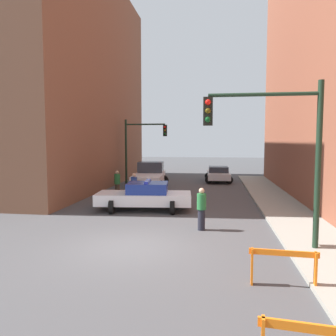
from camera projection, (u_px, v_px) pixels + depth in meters
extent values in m
plane|color=#424244|center=(130.00, 247.00, 10.73)|extent=(120.00, 120.00, 0.00)
cube|color=gray|center=(330.00, 255.00, 9.84)|extent=(2.40, 44.00, 0.12)
cube|color=brown|center=(26.00, 82.00, 25.57)|extent=(14.00, 20.00, 16.07)
cylinder|color=black|center=(318.00, 165.00, 10.11)|extent=(0.18, 0.18, 5.20)
cylinder|color=black|center=(263.00, 94.00, 10.17)|extent=(3.40, 0.12, 0.12)
cube|color=black|center=(208.00, 111.00, 10.45)|extent=(0.30, 0.22, 0.90)
sphere|color=red|center=(208.00, 102.00, 10.28)|extent=(0.18, 0.18, 0.18)
sphere|color=#4C3D0C|center=(208.00, 111.00, 10.31)|extent=(0.18, 0.18, 0.18)
sphere|color=#0C4219|center=(208.00, 120.00, 10.33)|extent=(0.18, 0.18, 0.18)
cylinder|color=black|center=(126.00, 152.00, 26.50)|extent=(0.18, 0.18, 5.20)
cylinder|color=black|center=(145.00, 124.00, 26.10)|extent=(3.20, 0.12, 0.12)
cube|color=black|center=(165.00, 131.00, 25.91)|extent=(0.30, 0.22, 0.90)
sphere|color=red|center=(165.00, 127.00, 25.75)|extent=(0.18, 0.18, 0.18)
sphere|color=#4C3D0C|center=(165.00, 130.00, 25.77)|extent=(0.18, 0.18, 0.18)
sphere|color=#0C4219|center=(165.00, 134.00, 25.79)|extent=(0.18, 0.18, 0.18)
cube|color=white|center=(144.00, 198.00, 16.42)|extent=(4.86, 2.30, 0.55)
cube|color=navy|center=(148.00, 188.00, 16.37)|extent=(2.12, 1.81, 0.52)
cylinder|color=black|center=(112.00, 207.00, 15.66)|extent=(0.28, 0.68, 0.66)
cylinder|color=black|center=(119.00, 200.00, 17.36)|extent=(0.28, 0.68, 0.66)
cylinder|color=black|center=(172.00, 207.00, 15.53)|extent=(0.28, 0.68, 0.66)
cylinder|color=black|center=(173.00, 201.00, 17.22)|extent=(0.28, 0.68, 0.66)
cube|color=#2633BF|center=(148.00, 181.00, 16.34)|extent=(0.33, 1.40, 0.12)
cube|color=silver|center=(149.00, 178.00, 23.98)|extent=(2.44, 5.55, 0.70)
cube|color=#2D333D|center=(151.00, 167.00, 24.99)|extent=(1.98, 1.87, 0.80)
cylinder|color=black|center=(140.00, 180.00, 25.73)|extent=(0.82, 0.33, 0.80)
cylinder|color=black|center=(163.00, 180.00, 25.62)|extent=(0.82, 0.33, 0.80)
cylinder|color=black|center=(133.00, 186.00, 22.40)|extent=(0.82, 0.33, 0.80)
cylinder|color=black|center=(160.00, 186.00, 22.29)|extent=(0.82, 0.33, 0.80)
cube|color=silver|center=(218.00, 175.00, 28.01)|extent=(1.97, 4.37, 0.52)
cube|color=#232833|center=(218.00, 169.00, 27.79)|extent=(1.65, 1.87, 0.48)
cylinder|color=black|center=(208.00, 176.00, 29.43)|extent=(0.63, 0.24, 0.62)
cylinder|color=black|center=(227.00, 176.00, 29.26)|extent=(0.63, 0.24, 0.62)
cylinder|color=black|center=(209.00, 180.00, 26.79)|extent=(0.63, 0.24, 0.62)
cylinder|color=black|center=(229.00, 180.00, 26.62)|extent=(0.63, 0.24, 0.62)
cylinder|color=#474C66|center=(134.00, 195.00, 18.55)|extent=(0.33, 0.33, 0.82)
cylinder|color=navy|center=(134.00, 183.00, 18.49)|extent=(0.42, 0.42, 0.62)
sphere|color=tan|center=(134.00, 175.00, 18.45)|extent=(0.26, 0.26, 0.22)
cylinder|color=#382D23|center=(117.00, 191.00, 20.26)|extent=(0.29, 0.29, 0.82)
cylinder|color=#236633|center=(117.00, 179.00, 20.20)|extent=(0.38, 0.38, 0.62)
sphere|color=tan|center=(117.00, 172.00, 20.16)|extent=(0.23, 0.23, 0.22)
cylinder|color=black|center=(201.00, 220.00, 12.76)|extent=(0.33, 0.33, 0.82)
cylinder|color=#236633|center=(202.00, 201.00, 12.70)|extent=(0.43, 0.43, 0.62)
sphere|color=tan|center=(202.00, 191.00, 12.67)|extent=(0.26, 0.26, 0.22)
cube|color=orange|center=(316.00, 329.00, 4.61)|extent=(1.60, 0.23, 0.14)
cube|color=orange|center=(284.00, 253.00, 7.74)|extent=(1.60, 0.14, 0.14)
cube|color=orange|center=(252.00, 266.00, 7.91)|extent=(0.06, 0.16, 0.90)
cube|color=orange|center=(316.00, 271.00, 7.62)|extent=(0.06, 0.16, 0.90)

